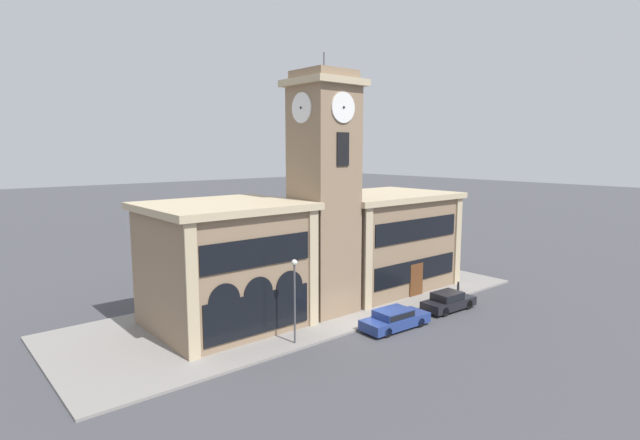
# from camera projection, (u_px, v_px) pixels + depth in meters

# --- Properties ---
(ground_plane) EXTENTS (300.00, 300.00, 0.00)m
(ground_plane) POSITION_uv_depth(u_px,v_px,m) (367.00, 328.00, 32.79)
(ground_plane) COLOR #424247
(sidewalk_kerb) EXTENTS (35.60, 12.55, 0.15)m
(sidewalk_kerb) POSITION_uv_depth(u_px,v_px,m) (307.00, 305.00, 37.53)
(sidewalk_kerb) COLOR gray
(sidewalk_kerb) RESTS_ON ground_plane
(clock_tower) EXTENTS (4.48, 4.48, 18.16)m
(clock_tower) POSITION_uv_depth(u_px,v_px,m) (324.00, 195.00, 34.90)
(clock_tower) COLOR #897056
(clock_tower) RESTS_ON ground_plane
(town_hall_left_wing) EXTENTS (9.92, 8.77, 8.27)m
(town_hall_left_wing) POSITION_uv_depth(u_px,v_px,m) (225.00, 265.00, 32.78)
(town_hall_left_wing) COLOR #897056
(town_hall_left_wing) RESTS_ON ground_plane
(town_hall_right_wing) EXTENTS (12.31, 8.77, 8.04)m
(town_hall_right_wing) POSITION_uv_depth(u_px,v_px,m) (379.00, 240.00, 42.23)
(town_hall_right_wing) COLOR #897056
(town_hall_right_wing) RESTS_ON ground_plane
(parked_car_near) EXTENTS (4.99, 2.10, 1.32)m
(parked_car_near) POSITION_uv_depth(u_px,v_px,m) (395.00, 318.00, 32.67)
(parked_car_near) COLOR navy
(parked_car_near) RESTS_ON ground_plane
(parked_car_mid) EXTENTS (4.43, 1.94, 1.38)m
(parked_car_mid) POSITION_uv_depth(u_px,v_px,m) (448.00, 301.00, 36.40)
(parked_car_mid) COLOR black
(parked_car_mid) RESTS_ON ground_plane
(street_lamp) EXTENTS (0.36, 0.36, 5.13)m
(street_lamp) POSITION_uv_depth(u_px,v_px,m) (295.00, 288.00, 29.48)
(street_lamp) COLOR #4C4C51
(street_lamp) RESTS_ON sidewalk_kerb
(bollard) EXTENTS (0.18, 0.18, 1.06)m
(bollard) POSITION_uv_depth(u_px,v_px,m) (458.00, 288.00, 39.86)
(bollard) COLOR black
(bollard) RESTS_ON sidewalk_kerb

